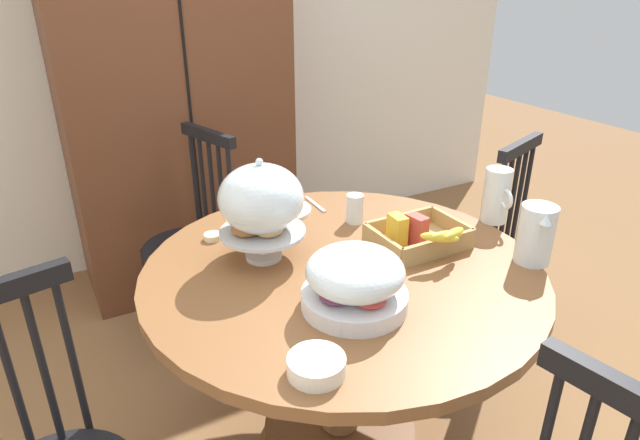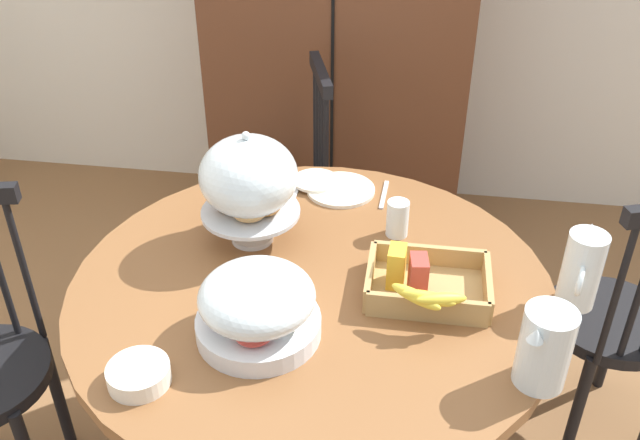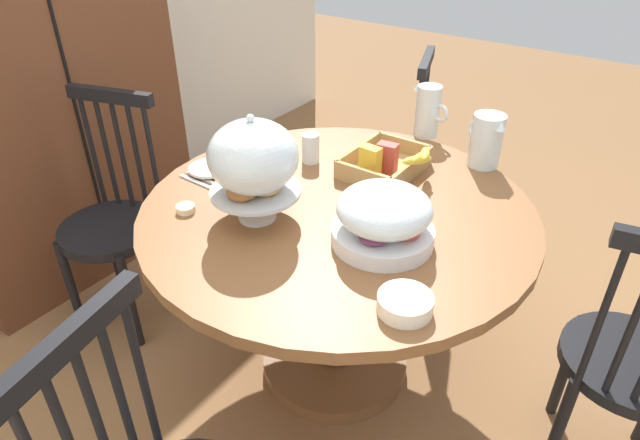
# 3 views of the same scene
# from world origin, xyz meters

# --- Properties ---
(ground_plane) EXTENTS (10.00, 10.00, 0.00)m
(ground_plane) POSITION_xyz_m (0.00, 0.00, 0.00)
(ground_plane) COLOR brown
(wooden_armoire) EXTENTS (1.18, 0.60, 1.96)m
(wooden_armoire) POSITION_xyz_m (-0.08, 1.50, 0.98)
(wooden_armoire) COLOR brown
(wooden_armoire) RESTS_ON ground_plane
(dining_table) EXTENTS (1.28, 1.28, 0.74)m
(dining_table) POSITION_xyz_m (0.03, 0.01, 0.54)
(dining_table) COLOR brown
(dining_table) RESTS_ON ground_plane
(windsor_chair_near_window) EXTENTS (0.41, 0.41, 0.97)m
(windsor_chair_near_window) POSITION_xyz_m (0.17, -0.92, 0.45)
(windsor_chair_near_window) COLOR black
(windsor_chair_near_window) RESTS_ON ground_plane
(windsor_chair_by_cabinet) EXTENTS (0.43, 0.43, 0.97)m
(windsor_chair_by_cabinet) POSITION_xyz_m (0.92, 0.30, 0.45)
(windsor_chair_by_cabinet) COLOR black
(windsor_chair_by_cabinet) RESTS_ON ground_plane
(windsor_chair_facing_door) EXTENTS (0.42, 0.42, 0.97)m
(windsor_chair_facing_door) POSITION_xyz_m (-0.22, 0.92, 0.45)
(windsor_chair_facing_door) COLOR black
(windsor_chair_facing_door) RESTS_ON ground_plane
(pastry_stand_with_dome) EXTENTS (0.28, 0.28, 0.34)m
(pastry_stand_with_dome) POSITION_xyz_m (-0.17, 0.18, 0.94)
(pastry_stand_with_dome) COLOR silver
(pastry_stand_with_dome) RESTS_ON dining_table
(fruit_platter_covered) EXTENTS (0.30, 0.30, 0.18)m
(fruit_platter_covered) POSITION_xyz_m (-0.07, -0.21, 0.83)
(fruit_platter_covered) COLOR silver
(fruit_platter_covered) RESTS_ON dining_table
(orange_juice_pitcher) EXTENTS (0.10, 0.18, 0.21)m
(orange_juice_pitcher) POSITION_xyz_m (0.70, 0.03, 0.83)
(orange_juice_pitcher) COLOR silver
(orange_juice_pitcher) RESTS_ON dining_table
(milk_pitcher) EXTENTS (0.13, 0.18, 0.19)m
(milk_pitcher) POSITION_xyz_m (0.58, -0.26, 0.83)
(milk_pitcher) COLOR silver
(milk_pitcher) RESTS_ON dining_table
(cereal_basket) EXTENTS (0.32, 0.30, 0.12)m
(cereal_basket) POSITION_xyz_m (0.32, -0.01, 0.78)
(cereal_basket) COLOR tan
(cereal_basket) RESTS_ON dining_table
(china_plate_large) EXTENTS (0.22, 0.22, 0.01)m
(china_plate_large) POSITION_xyz_m (0.04, 0.49, 0.75)
(china_plate_large) COLOR white
(china_plate_large) RESTS_ON dining_table
(china_plate_small) EXTENTS (0.15, 0.15, 0.01)m
(china_plate_small) POSITION_xyz_m (-0.04, 0.52, 0.76)
(china_plate_small) COLOR white
(china_plate_small) RESTS_ON china_plate_large
(cereal_bowl) EXTENTS (0.14, 0.14, 0.04)m
(cereal_bowl) POSITION_xyz_m (-0.29, -0.40, 0.76)
(cereal_bowl) COLOR white
(cereal_bowl) RESTS_ON dining_table
(drinking_glass) EXTENTS (0.06, 0.06, 0.11)m
(drinking_glass) POSITION_xyz_m (0.24, 0.27, 0.80)
(drinking_glass) COLOR silver
(drinking_glass) RESTS_ON dining_table
(butter_dish) EXTENTS (0.06, 0.06, 0.02)m
(butter_dish) POSITION_xyz_m (-0.28, 0.39, 0.75)
(butter_dish) COLOR beige
(butter_dish) RESTS_ON dining_table
(table_knife) EXTENTS (0.02, 0.17, 0.01)m
(table_knife) POSITION_xyz_m (-0.10, 0.49, 0.74)
(table_knife) COLOR silver
(table_knife) RESTS_ON dining_table
(dinner_fork) EXTENTS (0.02, 0.17, 0.01)m
(dinner_fork) POSITION_xyz_m (-0.13, 0.49, 0.74)
(dinner_fork) COLOR silver
(dinner_fork) RESTS_ON dining_table
(soup_spoon) EXTENTS (0.02, 0.17, 0.01)m
(soup_spoon) POSITION_xyz_m (0.18, 0.48, 0.74)
(soup_spoon) COLOR silver
(soup_spoon) RESTS_ON dining_table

